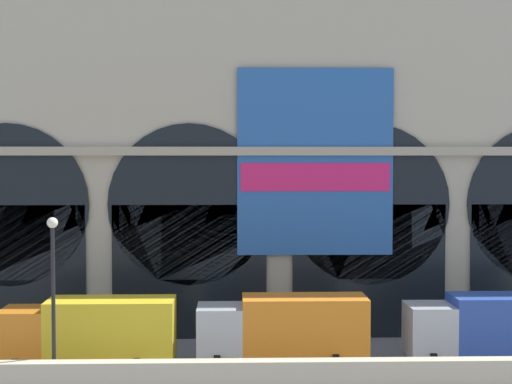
{
  "coord_description": "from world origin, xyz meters",
  "views": [
    {
      "loc": [
        -2.33,
        -34.72,
        9.33
      ],
      "look_at": [
        -1.2,
        5.0,
        7.51
      ],
      "focal_mm": 54.81,
      "sensor_mm": 36.0,
      "label": 1
    }
  ],
  "objects_px": {
    "box_truck_midwest": "(91,332)",
    "box_truck_center": "(284,328)",
    "box_truck_mideast": "(493,327)",
    "street_lamp_quayside": "(53,279)"
  },
  "relations": [
    {
      "from": "box_truck_center",
      "to": "box_truck_midwest",
      "type": "bearing_deg",
      "value": -177.34
    },
    {
      "from": "box_truck_midwest",
      "to": "street_lamp_quayside",
      "type": "relative_size",
      "value": 1.09
    },
    {
      "from": "box_truck_mideast",
      "to": "street_lamp_quayside",
      "type": "distance_m",
      "value": 19.25
    },
    {
      "from": "box_truck_center",
      "to": "box_truck_mideast",
      "type": "bearing_deg",
      "value": 0.3
    },
    {
      "from": "box_truck_midwest",
      "to": "box_truck_center",
      "type": "height_order",
      "value": "same"
    },
    {
      "from": "box_truck_midwest",
      "to": "box_truck_center",
      "type": "distance_m",
      "value": 8.49
    },
    {
      "from": "box_truck_mideast",
      "to": "box_truck_midwest",
      "type": "bearing_deg",
      "value": -178.58
    },
    {
      "from": "box_truck_center",
      "to": "street_lamp_quayside",
      "type": "distance_m",
      "value": 10.3
    },
    {
      "from": "box_truck_center",
      "to": "box_truck_mideast",
      "type": "xyz_separation_m",
      "value": [
        9.35,
        0.05,
        0.0
      ]
    },
    {
      "from": "box_truck_mideast",
      "to": "street_lamp_quayside",
      "type": "xyz_separation_m",
      "value": [
        -18.81,
        -3.06,
        2.71
      ]
    }
  ]
}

